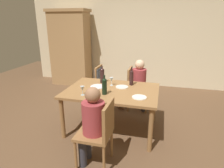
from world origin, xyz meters
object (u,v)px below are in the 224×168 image
dinner_plate_guest_right (139,97)px  chair_far_left (102,80)px  wine_glass_near_left (82,89)px  dinner_plate_host (122,87)px  person_woman_host (140,81)px  wine_bottle_short_olive (104,86)px  person_man_bearded (92,121)px  armoire_cabinet (70,48)px  wine_bottle_dark_red (131,77)px  wine_glass_centre (112,80)px  chair_far_right (135,86)px  chair_near (100,130)px  wine_bottle_tall_green (102,75)px  dinner_plate_guest_left (98,87)px  handbag (122,102)px  dining_table (112,94)px

dinner_plate_guest_right → chair_far_left: bearing=129.1°
wine_glass_near_left → dinner_plate_host: 0.75m
person_woman_host → wine_bottle_short_olive: person_woman_host is taller
person_man_bearded → armoire_cabinet: bearing=29.6°
wine_bottle_dark_red → dinner_plate_guest_right: size_ratio=1.51×
chair_far_left → wine_bottle_short_olive: bearing=19.2°
chair_far_left → wine_glass_centre: bearing=29.4°
chair_far_right → wine_glass_near_left: (-0.65, -1.31, 0.32)m
person_man_bearded → dinner_plate_host: person_man_bearded is taller
armoire_cabinet → chair_near: size_ratio=2.37×
wine_bottle_tall_green → dinner_plate_host: (0.42, -0.18, -0.14)m
dinner_plate_guest_right → chair_far_right: bearing=101.1°
chair_near → wine_glass_near_left: size_ratio=6.17×
chair_far_right → dinner_plate_guest_right: (0.23, -1.20, 0.22)m
armoire_cabinet → person_man_bearded: 3.77m
wine_bottle_short_olive → armoire_cabinet: bearing=125.4°
wine_bottle_dark_red → wine_glass_near_left: (-0.66, -0.70, -0.04)m
wine_bottle_dark_red → person_woman_host: bearing=81.0°
dinner_plate_guest_left → handbag: 1.12m
wine_glass_near_left → handbag: 1.56m
person_man_bearded → wine_bottle_short_olive: bearing=2.9°
chair_far_right → wine_bottle_tall_green: 0.89m
wine_bottle_tall_green → wine_bottle_short_olive: size_ratio=1.02×
chair_near → dinner_plate_guest_right: 0.83m
wine_glass_near_left → wine_bottle_short_olive: bearing=21.5°
person_woman_host → dinner_plate_guest_right: person_woman_host is taller
dining_table → person_woman_host: size_ratio=1.41×
chair_far_left → wine_bottle_tall_green: (0.20, -0.61, 0.30)m
wine_glass_centre → dinner_plate_host: (0.21, -0.06, -0.10)m
chair_near → person_woman_host: bearing=-8.7°
person_man_bearded → wine_glass_centre: 1.18m
dinner_plate_guest_left → chair_near: bearing=-70.2°
armoire_cabinet → handbag: size_ratio=7.79×
wine_bottle_dark_red → wine_bottle_short_olive: bearing=-120.8°
handbag → dinner_plate_guest_left: bearing=-107.6°
dinner_plate_host → dinner_plate_guest_left: same height
armoire_cabinet → person_man_bearded: armoire_cabinet is taller
wine_bottle_short_olive → chair_near: bearing=-78.0°
handbag → chair_far_right: bearing=-0.0°
wine_bottle_tall_green → dinner_plate_guest_left: 0.30m
chair_far_left → person_man_bearded: (0.45, -1.89, 0.05)m
dining_table → dinner_plate_host: size_ratio=6.97×
chair_far_right → dinner_plate_guest_left: (-0.54, -0.87, 0.22)m
dinner_plate_guest_right → armoire_cabinet: bearing=132.8°
person_man_bearded → dinner_plate_guest_left: (-0.25, 1.01, 0.11)m
armoire_cabinet → wine_bottle_tall_green: bearing=-51.0°
wine_glass_centre → dinner_plate_guest_left: size_ratio=0.55×
wine_bottle_tall_green → wine_bottle_dark_red: (0.56, -0.00, -0.00)m
armoire_cabinet → wine_glass_near_left: (1.49, -2.68, -0.24)m
person_man_bearded → dinner_plate_host: (0.17, 1.10, 0.11)m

